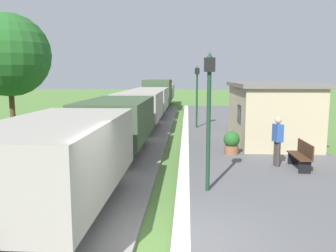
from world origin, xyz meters
The scene contains 12 objects.
platform_edge_stripe centered at (0.40, 0.00, 0.25)m, with size 0.36×60.00×0.01m, color silver.
track_ballast centered at (-2.40, 0.00, 0.06)m, with size 3.80×60.00×0.12m, color gray.
rail_near centered at (-1.68, 0.00, 0.19)m, with size 0.07×60.00×0.14m, color slate.
freight_train centered at (-2.40, 18.28, 1.45)m, with size 2.50×39.20×2.72m.
station_hut centered at (4.40, 10.28, 1.65)m, with size 3.50×5.80×2.78m.
bench_near_hut centered at (4.33, 5.41, 0.72)m, with size 0.42×1.50×0.91m.
bench_down_platform centered at (4.33, 14.98, 0.72)m, with size 0.42×1.50×0.91m.
person_waiting centered at (3.61, 5.73, 1.18)m, with size 0.33×0.43×1.71m.
potted_planter centered at (2.27, 7.51, 0.72)m, with size 0.64×0.64×0.92m.
lamp_post_near centered at (1.07, 3.00, 2.80)m, with size 0.28×0.28×3.70m.
lamp_post_far centered at (1.07, 14.65, 2.80)m, with size 0.28×0.28×3.70m.
tree_trackside_far centered at (-8.89, 11.80, 4.42)m, with size 4.34×4.34×6.60m.
Camera 1 is at (0.50, -6.08, 3.34)m, focal length 36.77 mm.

